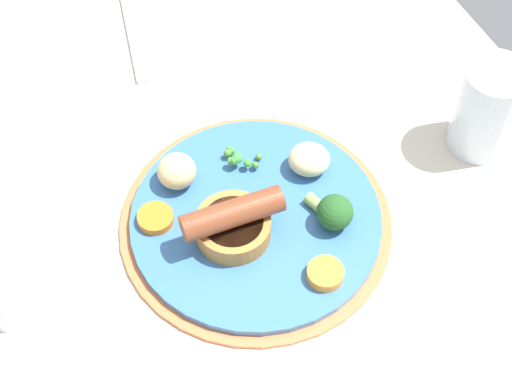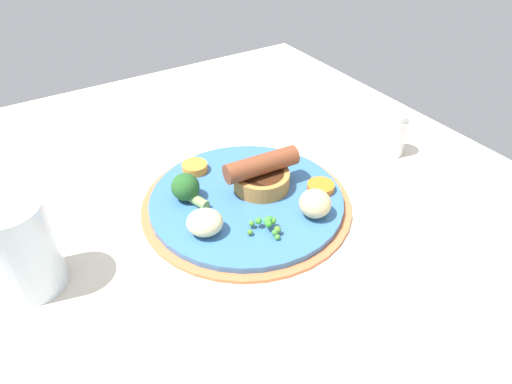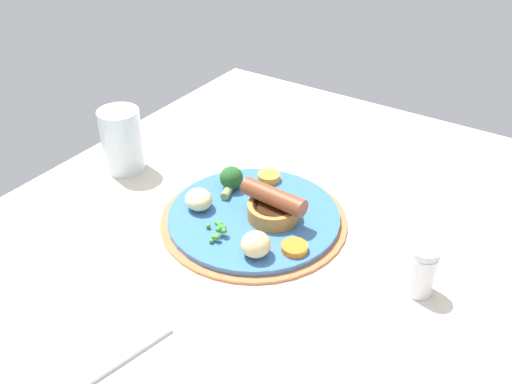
% 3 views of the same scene
% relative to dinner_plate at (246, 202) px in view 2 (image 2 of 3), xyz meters
% --- Properties ---
extents(dining_table, '(1.10, 0.80, 0.03)m').
position_rel_dinner_plate_xyz_m(dining_table, '(0.05, 0.01, -0.02)').
color(dining_table, beige).
rests_on(dining_table, ground).
extents(dinner_plate, '(0.29, 0.29, 0.01)m').
position_rel_dinner_plate_xyz_m(dinner_plate, '(0.00, 0.00, 0.00)').
color(dinner_plate, '#CC6B3D').
rests_on(dinner_plate, dining_table).
extents(sausage_pudding, '(0.08, 0.11, 0.05)m').
position_rel_dinner_plate_xyz_m(sausage_pudding, '(-0.01, 0.03, 0.03)').
color(sausage_pudding, '#AD7538').
rests_on(sausage_pudding, dinner_plate).
extents(pea_pile, '(0.04, 0.04, 0.02)m').
position_rel_dinner_plate_xyz_m(pea_pile, '(0.07, -0.01, 0.02)').
color(pea_pile, '#428332').
rests_on(pea_pile, dinner_plate).
extents(broccoli_floret_near, '(0.06, 0.04, 0.04)m').
position_rel_dinner_plate_xyz_m(broccoli_floret_near, '(-0.04, -0.07, 0.03)').
color(broccoli_floret_near, '#235623').
rests_on(broccoli_floret_near, dinner_plate).
extents(potato_chunk_0, '(0.06, 0.06, 0.03)m').
position_rel_dinner_plate_xyz_m(potato_chunk_0, '(0.03, -0.08, 0.02)').
color(potato_chunk_0, beige).
rests_on(potato_chunk_0, dinner_plate).
extents(potato_chunk_1, '(0.05, 0.05, 0.04)m').
position_rel_dinner_plate_xyz_m(potato_chunk_1, '(0.08, 0.06, 0.03)').
color(potato_chunk_1, '#CCB77F').
rests_on(potato_chunk_1, dinner_plate).
extents(carrot_slice_0, '(0.05, 0.05, 0.01)m').
position_rel_dinner_plate_xyz_m(carrot_slice_0, '(-0.09, -0.03, 0.01)').
color(carrot_slice_0, orange).
rests_on(carrot_slice_0, dinner_plate).
extents(carrot_slice_1, '(0.05, 0.05, 0.01)m').
position_rel_dinner_plate_xyz_m(carrot_slice_1, '(0.04, 0.10, 0.01)').
color(carrot_slice_1, orange).
rests_on(carrot_slice_1, dinner_plate).
extents(drinking_glass, '(0.07, 0.07, 0.11)m').
position_rel_dinner_plate_xyz_m(drinking_glass, '(-0.01, -0.28, 0.05)').
color(drinking_glass, silver).
rests_on(drinking_glass, dining_table).
extents(salt_shaker, '(0.04, 0.04, 0.07)m').
position_rel_dinner_plate_xyz_m(salt_shaker, '(0.01, 0.27, 0.03)').
color(salt_shaker, silver).
rests_on(salt_shaker, dining_table).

